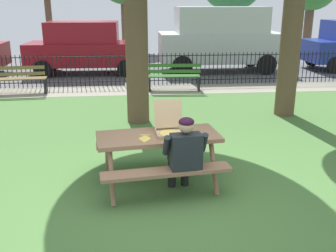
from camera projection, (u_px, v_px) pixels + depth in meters
ground at (163, 153)px, 7.08m from camera, size 28.00×11.97×0.02m
cobblestone_walkway at (149, 90)px, 12.09m from camera, size 28.00×1.40×0.01m
street_asphalt at (144, 66)px, 16.49m from camera, size 28.00×7.90×0.01m
picnic_table_foreground at (158, 146)px, 5.74m from camera, size 1.97×1.69×0.79m
pizza_box_open at (170, 128)px, 5.73m from camera, size 0.46×0.53×0.46m
pizza_slice_on_table at (145, 137)px, 5.55m from camera, size 0.16×0.26×0.02m
adult_at_table at (184, 153)px, 5.31m from camera, size 0.63×0.62×1.19m
iron_fence_streetside at (148, 69)px, 12.58m from camera, size 18.59×0.03×1.05m
park_bench_left at (18, 80)px, 11.47m from camera, size 1.63×0.58×0.85m
park_bench_center at (174, 77)px, 11.90m from camera, size 1.62×0.56×0.85m
parked_car_left at (86, 47)px, 14.57m from camera, size 4.44×1.99×1.94m
parked_car_center at (220, 38)px, 14.95m from camera, size 4.71×2.09×2.46m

